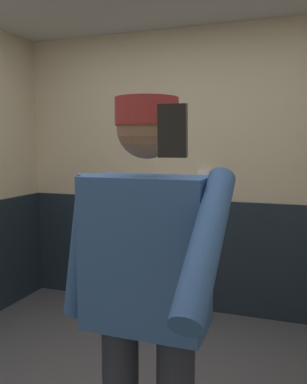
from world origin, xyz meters
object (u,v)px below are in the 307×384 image
Objects in this scene: soap_dispenser at (204,180)px; cell_phone at (173,131)px; person at (146,290)px; urinal_solo at (167,227)px.

cell_phone is at bearing -79.07° from soap_dispenser.
cell_phone reaches higher than soap_dispenser.
soap_dispenser is at bearing 96.90° from person.
person is 2.13m from soap_dispenser.
person is at bearing -83.10° from soap_dispenser.
urinal_solo is at bearing -158.40° from soap_dispenser.
urinal_solo is 0.52m from soap_dispenser.
urinal_solo is at bearing 104.02° from cell_phone.
soap_dispenser is (-0.26, 2.11, 0.22)m from person.
person is 15.00× the size of cell_phone.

